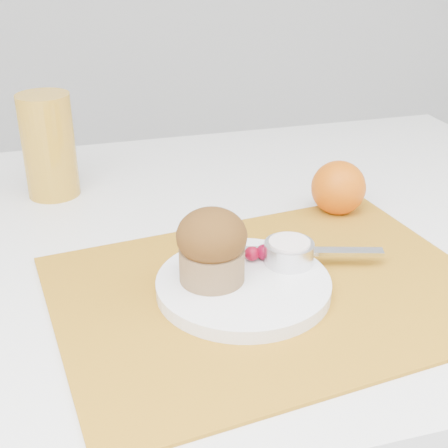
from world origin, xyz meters
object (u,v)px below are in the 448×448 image
object	(u,v)px
table	(202,440)
plate	(243,285)
muffin	(212,246)
juice_glass	(49,146)
orange	(338,188)

from	to	relation	value
table	plate	distance (m)	0.42
plate	muffin	distance (m)	0.06
table	juice_glass	xyz separation A→B (m)	(-0.18, 0.19, 0.45)
plate	juice_glass	size ratio (longest dim) A/B	1.27
muffin	table	bearing A→B (deg)	82.57
plate	orange	xyz separation A→B (m)	(0.19, 0.17, 0.03)
plate	orange	size ratio (longest dim) A/B	2.55
plate	muffin	bearing A→B (deg)	162.91
orange	muffin	world-z (taller)	muffin
table	muffin	distance (m)	0.46
juice_glass	muffin	world-z (taller)	juice_glass
table	orange	xyz separation A→B (m)	(0.21, 0.01, 0.41)
table	plate	world-z (taller)	plate
orange	table	bearing A→B (deg)	-177.18
plate	orange	world-z (taller)	orange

